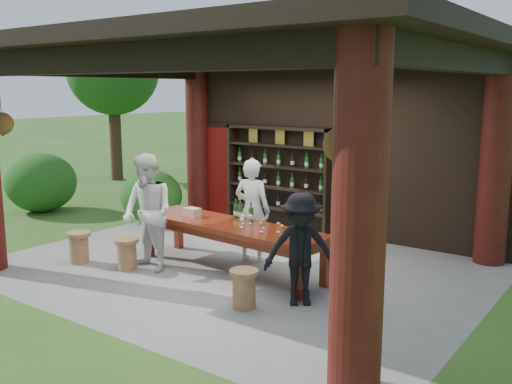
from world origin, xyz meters
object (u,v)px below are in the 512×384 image
Objects in this scene: wine_shelf at (278,178)px; guest_man at (301,249)px; tasting_table at (230,231)px; stool_near_right at (244,288)px; stool_far_left at (79,247)px; napkin_basket at (192,212)px; host at (252,210)px; stool_near_left at (127,253)px; guest_woman at (148,213)px.

guest_man is (2.53, -3.29, -0.29)m from wine_shelf.
tasting_table reaches higher than stool_near_right.
stool_far_left is 1.97× the size of napkin_basket.
stool_far_left is 0.30× the size of host.
host is (-0.01, 0.61, 0.21)m from tasting_table.
tasting_table is at bearing 123.56° from guest_man.
host reaches higher than stool_near_left.
stool_near_left is (-1.32, -0.93, -0.37)m from tasting_table.
guest_woman is at bearing 19.24° from stool_far_left.
wine_shelf reaches higher than guest_woman.
stool_far_left is (-1.34, -3.84, -0.77)m from wine_shelf.
wine_shelf is 2.27m from host.
guest_man is (0.53, 0.52, 0.48)m from stool_near_right.
host reaches higher than stool_far_left.
stool_near_left is 0.27× the size of guest_woman.
napkin_basket is (-1.91, 1.13, 0.55)m from stool_near_right.
stool_near_left is at bearing 40.97° from host.
wine_shelf is 4.73× the size of stool_near_left.
napkin_basket reaches higher than stool_far_left.
tasting_table is 6.76× the size of stool_near_right.
host is 1.14× the size of guest_man.
tasting_table is 0.81m from napkin_basket.
host is 0.98m from napkin_basket.
guest_woman reaches higher than host.
guest_man is at bearing 8.08° from stool_far_left.
napkin_basket is at bearing 60.80° from stool_near_left.
wine_shelf is at bearing 92.01° from napkin_basket.
host is (2.21, 1.75, 0.58)m from stool_far_left.
guest_woman is at bearing -92.51° from wine_shelf.
napkin_basket is (1.43, 1.16, 0.55)m from stool_far_left.
stool_far_left reaches higher than stool_near_right.
host is 1.68m from guest_woman.
wine_shelf is at bearing 70.75° from stool_far_left.
host is at bearing 49.61° from stool_near_left.
guest_woman is (-1.03, -0.72, 0.28)m from tasting_table.
wine_shelf is 3.73m from stool_near_left.
guest_woman is (-1.02, -1.33, 0.07)m from host.
stool_near_right is 2.29m from napkin_basket.
stool_near_left is 0.93m from stool_far_left.
wine_shelf is at bearing 94.92° from guest_woman.
napkin_basket is at bearing 28.55° from host.
napkin_basket is at bearing 129.27° from guest_man.
guest_woman is (1.19, 0.42, 0.64)m from stool_far_left.
wine_shelf reaches higher than tasting_table.
tasting_table is 13.10× the size of napkin_basket.
stool_near_left is 1.22m from napkin_basket.
guest_man is at bearing 135.41° from host.
guest_man is at bearing -19.76° from tasting_table.
tasting_table reaches higher than stool_far_left.
host reaches higher than napkin_basket.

